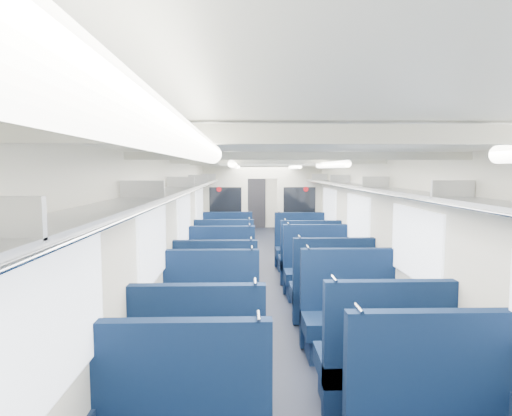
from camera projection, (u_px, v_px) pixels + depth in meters
name	position (u px, v px, depth m)	size (l,w,h in m)	color
floor	(269.00, 296.00, 7.51)	(2.80, 18.00, 0.01)	black
ceiling	(269.00, 161.00, 7.30)	(2.80, 18.00, 0.01)	white
wall_left	(188.00, 230.00, 7.37)	(0.02, 18.00, 2.35)	beige
dado_left	(190.00, 277.00, 7.44)	(0.03, 17.90, 0.70)	#101D36
wall_right	(349.00, 229.00, 7.45)	(0.02, 18.00, 2.35)	beige
dado_right	(348.00, 276.00, 7.52)	(0.03, 17.90, 0.70)	#101D36
wall_far	(256.00, 197.00, 16.37)	(2.80, 0.02, 2.35)	beige
luggage_rack_left	(199.00, 183.00, 7.30)	(0.36, 17.40, 0.18)	#B2B5BA
luggage_rack_right	(339.00, 183.00, 7.37)	(0.36, 17.40, 0.18)	#B2B5BA
windows	(271.00, 218.00, 6.93)	(2.78, 15.60, 0.75)	white
ceiling_fittings	(270.00, 165.00, 7.05)	(2.70, 16.06, 0.11)	beige
end_door	(256.00, 202.00, 16.32)	(0.75, 0.06, 2.00)	black
bulkhead	(262.00, 211.00, 10.16)	(2.80, 0.10, 2.35)	beige
seat_8	(200.00, 374.00, 3.79)	(1.15, 0.64, 1.28)	#0D2041
seat_9	(382.00, 368.00, 3.91)	(1.15, 0.64, 1.28)	#0D2041
seat_10	(211.00, 324.00, 5.03)	(1.15, 0.64, 1.28)	#0D2041
seat_11	(350.00, 322.00, 5.10)	(1.15, 0.64, 1.28)	#0D2041
seat_12	(216.00, 298.00, 6.03)	(1.15, 0.64, 1.28)	#0D2041
seat_13	(331.00, 294.00, 6.22)	(1.15, 0.64, 1.28)	#0D2041
seat_14	(221.00, 278.00, 7.17)	(1.15, 0.64, 1.28)	#0D2041
seat_15	(317.00, 275.00, 7.39)	(1.15, 0.64, 1.28)	#0D2041
seat_16	(224.00, 262.00, 8.45)	(1.15, 0.64, 1.28)	#0D2041
seat_17	(309.00, 263.00, 8.29)	(1.15, 0.64, 1.28)	#0D2041
seat_18	(227.00, 251.00, 9.61)	(1.15, 0.64, 1.28)	#0D2041
seat_19	(301.00, 251.00, 9.52)	(1.15, 0.64, 1.28)	#0D2041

